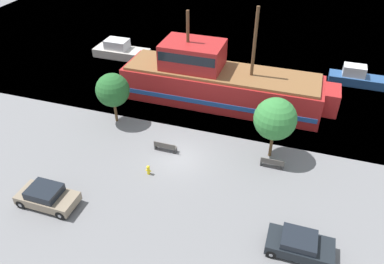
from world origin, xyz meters
TOP-DOWN VIEW (x-y plane):
  - ground_plane at (0.00, 0.00)m, footprint 160.00×160.00m
  - water_surface at (0.00, 44.00)m, footprint 80.00×80.00m
  - pirate_ship at (0.63, 9.26)m, footprint 19.69×4.89m
  - moored_boat_dockside at (-12.87, 15.61)m, footprint 6.51×2.35m
  - moored_boat_outer at (13.26, 17.05)m, footprint 5.47×1.83m
  - parked_car_curb_front at (9.63, -6.00)m, footprint 3.84×1.96m
  - parked_car_curb_mid at (-6.60, -7.30)m, footprint 3.98×1.96m
  - fire_hydrant at (-1.46, -2.44)m, footprint 0.42×0.25m
  - bench_promenade_east at (-1.27, 0.47)m, footprint 1.81×0.45m
  - bench_promenade_west at (7.06, 1.12)m, footprint 1.77×0.45m
  - tree_row_east at (-6.98, 3.18)m, footprint 2.87×2.87m
  - tree_row_mideast at (6.69, 2.50)m, footprint 3.18×3.18m

SIDE VIEW (x-z plane):
  - ground_plane at x=0.00m, z-range 0.00..0.00m
  - water_surface at x=0.00m, z-range 0.00..0.00m
  - fire_hydrant at x=-1.46m, z-range 0.03..0.79m
  - bench_promenade_west at x=7.06m, z-range 0.02..0.87m
  - bench_promenade_east at x=-1.27m, z-range 0.02..0.87m
  - parked_car_curb_front at x=9.63m, z-range 0.00..1.31m
  - parked_car_curb_mid at x=-6.60m, z-range 0.00..1.42m
  - moored_boat_outer at x=13.26m, z-range -0.27..1.74m
  - moored_boat_dockside at x=-12.87m, z-range -0.27..1.77m
  - pirate_ship at x=0.63m, z-range -2.62..6.75m
  - tree_row_east at x=-6.98m, z-range 0.82..5.35m
  - tree_row_mideast at x=6.69m, z-range 0.91..5.93m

